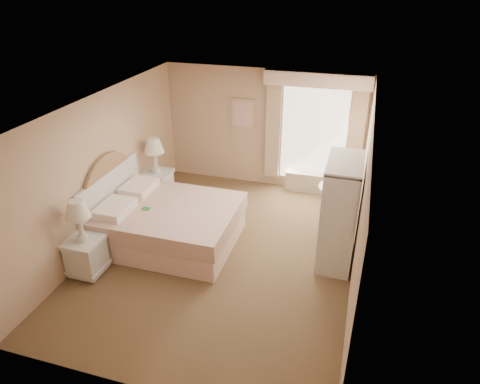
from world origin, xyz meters
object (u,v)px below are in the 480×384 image
(bed, at_px, (162,221))
(cafe_chair, at_px, (337,181))
(round_table, at_px, (339,201))
(armoire, at_px, (339,221))
(nightstand_far, at_px, (157,178))
(nightstand_near, at_px, (85,247))

(bed, distance_m, cafe_chair, 3.50)
(round_table, distance_m, armoire, 1.01)
(bed, height_order, cafe_chair, bed)
(nightstand_far, height_order, round_table, nightstand_far)
(round_table, relative_size, armoire, 0.47)
(nightstand_near, bearing_deg, armoire, 21.76)
(cafe_chair, bearing_deg, nightstand_far, -146.33)
(nightstand_far, relative_size, cafe_chair, 1.50)
(nightstand_far, xyz_separation_m, round_table, (3.59, -0.00, 0.05))
(nightstand_near, distance_m, armoire, 3.94)
(nightstand_near, distance_m, cafe_chair, 4.81)
(nightstand_far, relative_size, round_table, 1.62)
(bed, relative_size, armoire, 1.33)
(nightstand_near, relative_size, armoire, 0.72)
(bed, xyz_separation_m, nightstand_near, (-0.73, -1.15, 0.09))
(bed, distance_m, round_table, 3.14)
(nightstand_near, xyz_separation_m, armoire, (3.65, 1.46, 0.25))
(bed, relative_size, nightstand_far, 1.75)
(cafe_chair, bearing_deg, round_table, -62.71)
(cafe_chair, bearing_deg, nightstand_near, -116.73)
(cafe_chair, bearing_deg, bed, -122.06)
(bed, xyz_separation_m, round_table, (2.86, 1.29, 0.16))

